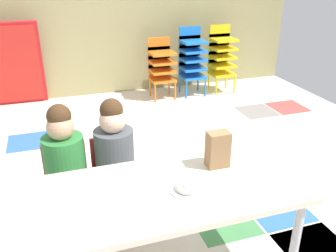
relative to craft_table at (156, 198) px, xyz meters
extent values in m
cube|color=silver|center=(0.14, 0.76, -0.55)|extent=(5.81, 5.39, 0.02)
cube|color=#478C51|center=(0.59, 0.31, -0.53)|extent=(0.43, 0.43, 0.00)
cube|color=gray|center=(1.94, 2.11, -0.53)|extent=(0.43, 0.43, 0.00)
cube|color=#336BB2|center=(1.04, 0.31, -0.53)|extent=(0.43, 0.43, 0.00)
cube|color=#336BB2|center=(-0.76, 2.11, -0.53)|extent=(0.43, 0.43, 0.00)
cube|color=silver|center=(0.14, 3.01, -0.53)|extent=(0.43, 0.43, 0.00)
cube|color=gray|center=(1.04, -0.14, -0.53)|extent=(0.43, 0.43, 0.00)
cube|color=#336BB2|center=(0.14, 0.76, -0.53)|extent=(0.43, 0.43, 0.00)
cube|color=gray|center=(1.04, -0.14, -0.53)|extent=(0.43, 0.43, 0.00)
cube|color=#B24C47|center=(2.39, 2.11, -0.53)|extent=(0.43, 0.43, 0.00)
cube|color=tan|center=(0.14, 3.45, 0.72)|extent=(5.81, 0.10, 2.51)
cube|color=beige|center=(0.00, 0.00, 0.04)|extent=(1.61, 0.69, 0.04)
cylinder|color=#B2B2B7|center=(0.73, -0.29, -0.26)|extent=(0.05, 0.05, 0.55)
cylinder|color=#B2B2B7|center=(-0.73, 0.29, -0.26)|extent=(0.05, 0.05, 0.55)
cylinder|color=#B2B2B7|center=(0.73, 0.29, -0.26)|extent=(0.05, 0.05, 0.55)
cube|color=red|center=(-0.44, 0.57, -0.24)|extent=(0.32, 0.30, 0.03)
cube|color=red|center=(-0.44, 0.72, -0.09)|extent=(0.29, 0.02, 0.30)
cylinder|color=#2D7A38|center=(-0.44, 0.57, -0.02)|extent=(0.29, 0.29, 0.38)
sphere|color=tan|center=(-0.44, 0.57, 0.24)|extent=(0.17, 0.17, 0.17)
sphere|color=#472D19|center=(-0.44, 0.58, 0.31)|extent=(0.15, 0.15, 0.15)
cylinder|color=red|center=(-0.58, 0.44, -0.39)|extent=(0.02, 0.02, 0.28)
cylinder|color=red|center=(-0.30, 0.44, -0.39)|extent=(0.02, 0.02, 0.28)
cylinder|color=red|center=(-0.58, 0.70, -0.39)|extent=(0.02, 0.02, 0.28)
cylinder|color=red|center=(-0.30, 0.70, -0.39)|extent=(0.02, 0.02, 0.28)
cube|color=red|center=(-0.12, 0.57, -0.24)|extent=(0.32, 0.30, 0.03)
cube|color=red|center=(-0.12, 0.72, -0.09)|extent=(0.29, 0.02, 0.30)
cylinder|color=#4C5156|center=(-0.12, 0.57, -0.02)|extent=(0.29, 0.29, 0.38)
sphere|color=beige|center=(-0.12, 0.57, 0.24)|extent=(0.17, 0.17, 0.17)
sphere|color=#472D19|center=(-0.12, 0.58, 0.31)|extent=(0.15, 0.15, 0.15)
cylinder|color=red|center=(-0.26, 0.44, -0.39)|extent=(0.02, 0.02, 0.28)
cylinder|color=red|center=(0.02, 0.44, -0.39)|extent=(0.02, 0.02, 0.28)
cylinder|color=red|center=(-0.26, 0.70, -0.39)|extent=(0.02, 0.02, 0.28)
cylinder|color=red|center=(0.02, 0.70, -0.39)|extent=(0.02, 0.02, 0.28)
cube|color=orange|center=(0.96, 2.96, -0.28)|extent=(0.32, 0.30, 0.03)
cube|color=orange|center=(0.96, 3.10, -0.19)|extent=(0.30, 0.02, 0.18)
cube|color=orange|center=(0.96, 2.96, -0.16)|extent=(0.32, 0.30, 0.03)
cube|color=orange|center=(0.96, 3.10, -0.07)|extent=(0.30, 0.02, 0.18)
cube|color=orange|center=(0.96, 2.96, -0.04)|extent=(0.32, 0.30, 0.03)
cube|color=orange|center=(0.96, 3.10, 0.05)|extent=(0.30, 0.02, 0.18)
cube|color=orange|center=(0.96, 2.96, 0.08)|extent=(0.32, 0.30, 0.03)
cube|color=orange|center=(0.96, 3.10, 0.17)|extent=(0.30, 0.02, 0.18)
cylinder|color=orange|center=(0.82, 2.83, -0.41)|extent=(0.02, 0.02, 0.26)
cylinder|color=orange|center=(1.10, 2.83, -0.41)|extent=(0.02, 0.02, 0.26)
cylinder|color=orange|center=(0.82, 3.09, -0.41)|extent=(0.02, 0.02, 0.26)
cylinder|color=orange|center=(1.10, 3.09, -0.41)|extent=(0.02, 0.02, 0.26)
cube|color=blue|center=(1.40, 2.96, -0.28)|extent=(0.32, 0.30, 0.03)
cube|color=blue|center=(1.40, 3.10, -0.19)|extent=(0.30, 0.02, 0.18)
cube|color=blue|center=(1.40, 2.96, -0.16)|extent=(0.32, 0.30, 0.03)
cube|color=blue|center=(1.40, 3.10, -0.07)|extent=(0.30, 0.02, 0.18)
cube|color=blue|center=(1.40, 2.96, -0.04)|extent=(0.32, 0.30, 0.03)
cube|color=blue|center=(1.40, 3.10, 0.05)|extent=(0.30, 0.02, 0.18)
cube|color=blue|center=(1.40, 2.96, 0.08)|extent=(0.32, 0.30, 0.03)
cube|color=blue|center=(1.40, 3.10, 0.17)|extent=(0.30, 0.02, 0.18)
cube|color=blue|center=(1.40, 2.96, 0.20)|extent=(0.32, 0.30, 0.03)
cube|color=blue|center=(1.40, 3.10, 0.29)|extent=(0.30, 0.02, 0.18)
cylinder|color=blue|center=(1.26, 2.83, -0.41)|extent=(0.02, 0.02, 0.26)
cylinder|color=blue|center=(1.54, 2.83, -0.41)|extent=(0.02, 0.02, 0.26)
cylinder|color=blue|center=(1.26, 3.09, -0.41)|extent=(0.02, 0.02, 0.26)
cylinder|color=blue|center=(1.54, 3.09, -0.41)|extent=(0.02, 0.02, 0.26)
cube|color=yellow|center=(1.85, 2.96, -0.28)|extent=(0.32, 0.30, 0.03)
cube|color=yellow|center=(1.85, 3.10, -0.19)|extent=(0.30, 0.02, 0.18)
cube|color=yellow|center=(1.85, 2.96, -0.16)|extent=(0.32, 0.30, 0.03)
cube|color=yellow|center=(1.85, 3.10, -0.07)|extent=(0.30, 0.02, 0.18)
cube|color=yellow|center=(1.85, 2.96, -0.04)|extent=(0.32, 0.30, 0.03)
cube|color=yellow|center=(1.85, 3.10, 0.05)|extent=(0.30, 0.02, 0.18)
cube|color=yellow|center=(1.85, 2.96, 0.08)|extent=(0.32, 0.30, 0.03)
cube|color=yellow|center=(1.85, 3.10, 0.17)|extent=(0.30, 0.02, 0.18)
cube|color=yellow|center=(1.85, 2.96, 0.20)|extent=(0.32, 0.30, 0.03)
cube|color=yellow|center=(1.85, 3.10, 0.29)|extent=(0.30, 0.02, 0.18)
cylinder|color=yellow|center=(1.71, 2.83, -0.41)|extent=(0.02, 0.02, 0.26)
cylinder|color=yellow|center=(1.99, 2.83, -0.41)|extent=(0.02, 0.02, 0.26)
cylinder|color=yellow|center=(1.71, 3.09, -0.41)|extent=(0.02, 0.02, 0.26)
cylinder|color=yellow|center=(1.99, 3.09, -0.41)|extent=(0.02, 0.02, 0.26)
cube|color=red|center=(-0.98, 3.26, 0.00)|extent=(0.90, 0.28, 1.09)
cube|color=red|center=(-0.98, 3.23, 0.00)|extent=(0.83, 0.23, 0.99)
cube|color=#9E754C|center=(0.42, 0.13, 0.16)|extent=(0.13, 0.09, 0.22)
cylinder|color=white|center=(0.15, -0.06, 0.06)|extent=(0.18, 0.18, 0.01)
torus|color=white|center=(0.15, -0.06, 0.08)|extent=(0.13, 0.13, 0.04)
torus|color=white|center=(0.20, -0.05, 0.07)|extent=(0.11, 0.11, 0.03)
camera|label=1|loc=(-0.46, -1.59, 1.17)|focal=39.17mm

